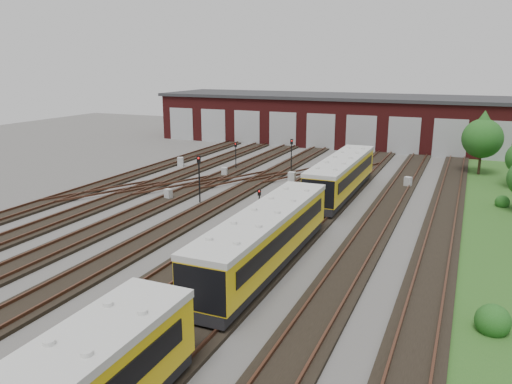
% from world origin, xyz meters
% --- Properties ---
extents(ground, '(120.00, 120.00, 0.00)m').
position_xyz_m(ground, '(0.00, 0.00, 0.00)').
color(ground, '#494744').
rests_on(ground, ground).
extents(track_network, '(30.40, 70.00, 0.33)m').
position_xyz_m(track_network, '(-0.17, 0.59, 0.11)').
color(track_network, black).
rests_on(track_network, ground).
extents(maintenance_shed, '(51.00, 12.50, 6.35)m').
position_xyz_m(maintenance_shed, '(-0.01, 39.97, 3.20)').
color(maintenance_shed, '#4E1313').
rests_on(maintenance_shed, ground).
extents(metro_train, '(2.52, 45.67, 2.82)m').
position_xyz_m(metro_train, '(6.00, -3.39, 1.78)').
color(metro_train, black).
rests_on(metro_train, ground).
extents(signal_mast_0, '(0.33, 0.31, 3.65)m').
position_xyz_m(signal_mast_0, '(-3.58, 6.62, 2.33)').
color(signal_mast_0, black).
rests_on(signal_mast_0, ground).
extents(signal_mast_1, '(0.25, 0.23, 2.74)m').
position_xyz_m(signal_mast_1, '(-6.35, 18.80, 1.76)').
color(signal_mast_1, black).
rests_on(signal_mast_1, ground).
extents(signal_mast_2, '(0.30, 0.29, 3.24)m').
position_xyz_m(signal_mast_2, '(-0.89, 20.07, 2.07)').
color(signal_mast_2, black).
rests_on(signal_mast_2, ground).
extents(signal_mast_3, '(0.25, 0.24, 2.50)m').
position_xyz_m(signal_mast_3, '(2.87, 3.17, 1.62)').
color(signal_mast_3, black).
rests_on(signal_mast_3, ground).
extents(relay_cabinet_0, '(0.61, 0.54, 0.88)m').
position_xyz_m(relay_cabinet_0, '(-6.19, 6.24, 0.44)').
color(relay_cabinet_0, '#AFB2B5').
rests_on(relay_cabinet_0, ground).
extents(relay_cabinet_1, '(0.71, 0.65, 0.96)m').
position_xyz_m(relay_cabinet_1, '(-12.28, 17.88, 0.48)').
color(relay_cabinet_1, '#AFB2B5').
rests_on(relay_cabinet_1, ground).
extents(relay_cabinet_2, '(0.60, 0.54, 0.86)m').
position_xyz_m(relay_cabinet_2, '(-5.98, 15.53, 0.43)').
color(relay_cabinet_2, '#AFB2B5').
rests_on(relay_cabinet_2, ground).
extents(relay_cabinet_3, '(0.63, 0.53, 1.02)m').
position_xyz_m(relay_cabinet_3, '(0.82, 15.42, 0.51)').
color(relay_cabinet_3, '#AFB2B5').
rests_on(relay_cabinet_3, ground).
extents(relay_cabinet_4, '(0.68, 0.62, 0.95)m').
position_xyz_m(relay_cabinet_4, '(10.56, 17.81, 0.47)').
color(relay_cabinet_4, '#AFB2B5').
rests_on(relay_cabinet_4, ground).
extents(tree_0, '(3.72, 3.72, 6.17)m').
position_xyz_m(tree_0, '(16.16, 25.87, 3.96)').
color(tree_0, '#352418').
rests_on(tree_0, ground).
extents(bush_0, '(1.38, 1.38, 1.38)m').
position_xyz_m(bush_0, '(16.66, -5.52, 0.69)').
color(bush_0, '#1B4513').
rests_on(bush_0, ground).
extents(bush_1, '(1.05, 1.05, 1.05)m').
position_xyz_m(bush_1, '(17.78, 14.48, 0.52)').
color(bush_1, '#1B4513').
rests_on(bush_1, ground).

